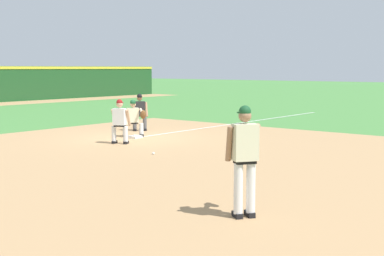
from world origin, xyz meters
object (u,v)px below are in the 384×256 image
object	(u,v)px
baseball	(153,153)
first_baseman	(134,117)
baserunner	(120,120)
pitcher	(245,154)
umpire	(140,111)
first_base_bag	(135,137)

from	to	relation	value
baseball	first_baseman	bearing A→B (deg)	52.88
first_baseman	baserunner	xyz separation A→B (m)	(-1.52, -0.88, 0.06)
first_baseman	baseball	bearing A→B (deg)	-127.12
first_baseman	baserunner	world-z (taller)	baserunner
baseball	pitcher	world-z (taller)	pitcher
umpire	first_base_bag	bearing A→B (deg)	-140.01
baseball	first_base_bag	bearing A→B (deg)	53.06
pitcher	first_baseman	world-z (taller)	pitcher
pitcher	umpire	size ratio (longest dim) A/B	1.27
first_baseman	baserunner	bearing A→B (deg)	-149.98
baseball	baserunner	world-z (taller)	baserunner
baserunner	umpire	bearing A→B (deg)	34.30
first_base_bag	baseball	world-z (taller)	first_base_bag
pitcher	baserunner	xyz separation A→B (m)	(4.67, 7.92, -0.27)
pitcher	umpire	distance (m)	12.58
first_base_bag	baseball	xyz separation A→B (m)	(-2.25, -2.99, -0.01)
baseball	umpire	bearing A→B (deg)	48.24
umpire	baserunner	bearing A→B (deg)	-145.70
baseball	pitcher	size ratio (longest dim) A/B	0.04
first_baseman	umpire	bearing A→B (deg)	38.29
first_base_bag	baseball	bearing A→B (deg)	-126.94
first_base_bag	baseball	size ratio (longest dim) A/B	5.14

